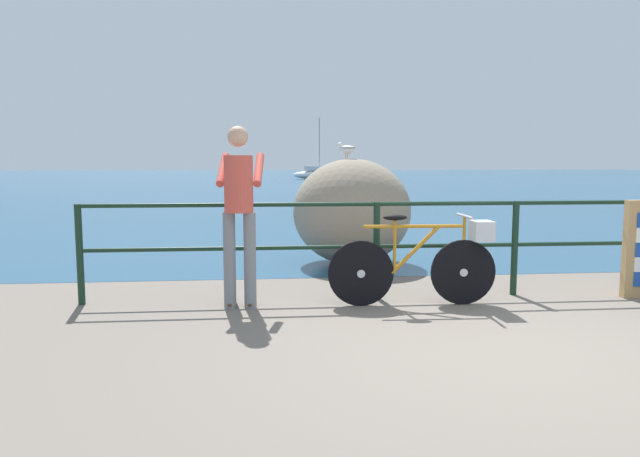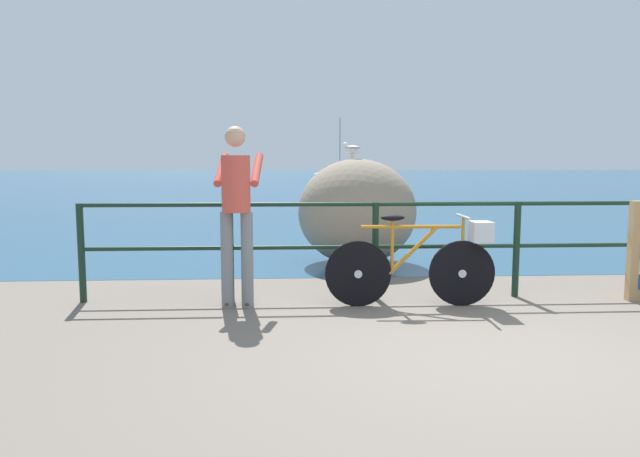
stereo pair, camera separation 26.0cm
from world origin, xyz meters
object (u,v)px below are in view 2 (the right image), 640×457
Objects in this scene: person_at_railing at (237,208)px; breakwater_boulder_main at (357,212)px; bicycle at (425,260)px; seagull at (352,149)px; sailboat at (337,174)px.

breakwater_boulder_main is at bearing -28.08° from person_at_railing.
bicycle is at bearing -88.63° from person_at_railing.
seagull reaches higher than bicycle.
seagull is at bearing 124.46° from breakwater_boulder_main.
bicycle is 1.03× the size of breakwater_boulder_main.
sailboat is (4.49, 41.22, -0.57)m from person_at_railing.
bicycle is 41.38m from sailboat.
seagull is (-0.46, 2.55, 1.15)m from bicycle.
bicycle is at bearing 143.87° from seagull.
sailboat is at bearing 85.56° from breakwater_boulder_main.
bicycle is 1.94m from person_at_railing.
person_at_railing is (-1.87, 0.08, 0.53)m from bicycle.
sailboat is (3.08, 38.75, -1.19)m from seagull.
bicycle is 2.50m from breakwater_boulder_main.
sailboat is at bearing -2.50° from person_at_railing.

